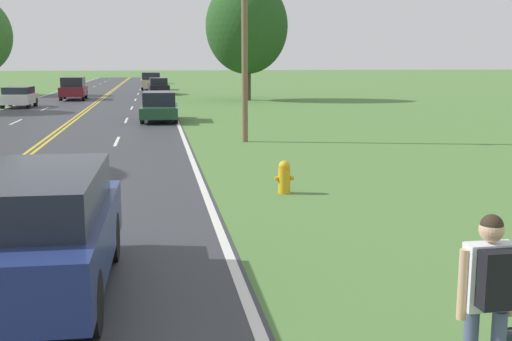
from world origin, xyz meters
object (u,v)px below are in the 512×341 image
(tree_left_verge, at_px, (247,26))
(car_red_sedan_horizon, at_px, (153,78))
(car_white_hatchback_mid_near, at_px, (19,96))
(car_maroon_suv_mid_far, at_px, (73,88))
(fire_hydrant, at_px, (284,177))
(car_black_sedan_receding, at_px, (158,86))
(hitchhiker_person, at_px, (490,287))
(car_champagne_suv_distant, at_px, (150,81))
(car_dark_blue_suv_nearest, at_px, (38,229))
(car_dark_green_sedan_approaching, at_px, (160,106))

(tree_left_verge, distance_m, car_red_sedan_horizon, 38.13)
(car_white_hatchback_mid_near, distance_m, car_maroon_suv_mid_far, 8.58)
(fire_hydrant, xyz_separation_m, car_black_sedan_receding, (-2.62, 45.76, 0.37))
(fire_hydrant, height_order, car_white_hatchback_mid_near, car_white_hatchback_mid_near)
(hitchhiker_person, distance_m, car_white_hatchback_mid_near, 41.75)
(car_black_sedan_receding, xyz_separation_m, car_champagne_suv_distant, (-0.86, 9.79, 0.20))
(car_black_sedan_receding, bearing_deg, fire_hydrant, 0.66)
(car_black_sedan_receding, bearing_deg, hitchhiker_person, 0.10)
(fire_hydrant, height_order, car_maroon_suv_mid_far, car_maroon_suv_mid_far)
(car_maroon_suv_mid_far, bearing_deg, car_dark_blue_suv_nearest, -175.57)
(car_dark_green_sedan_approaching, height_order, car_champagne_suv_distant, car_champagne_suv_distant)
(tree_left_verge, relative_size, car_dark_blue_suv_nearest, 2.04)
(car_dark_green_sedan_approaching, bearing_deg, hitchhiker_person, 7.28)
(hitchhiker_person, distance_m, car_champagne_suv_distant, 65.19)
(car_dark_green_sedan_approaching, bearing_deg, car_maroon_suv_mid_far, -159.34)
(fire_hydrant, xyz_separation_m, car_white_hatchback_mid_near, (-12.03, 30.42, 0.34))
(tree_left_verge, relative_size, car_black_sedan_receding, 1.91)
(car_champagne_suv_distant, bearing_deg, tree_left_verge, 20.19)
(fire_hydrant, relative_size, car_maroon_suv_mid_far, 0.17)
(car_dark_blue_suv_nearest, relative_size, car_white_hatchback_mid_near, 1.31)
(hitchhiker_person, relative_size, car_white_hatchback_mid_near, 0.50)
(car_white_hatchback_mid_near, distance_m, car_champagne_suv_distant, 26.54)
(car_maroon_suv_mid_far, distance_m, car_red_sedan_horizon, 34.95)
(hitchhiker_person, distance_m, car_red_sedan_horizon, 82.56)
(car_dark_blue_suv_nearest, height_order, car_black_sedan_receding, car_dark_blue_suv_nearest)
(car_white_hatchback_mid_near, distance_m, car_black_sedan_receding, 18.00)
(hitchhiker_person, height_order, car_dark_green_sedan_approaching, hitchhiker_person)
(hitchhiker_person, bearing_deg, car_black_sedan_receding, 1.37)
(car_dark_blue_suv_nearest, relative_size, car_maroon_suv_mid_far, 0.97)
(hitchhiker_person, height_order, car_champagne_suv_distant, car_champagne_suv_distant)
(hitchhiker_person, height_order, car_dark_blue_suv_nearest, hitchhiker_person)
(car_white_hatchback_mid_near, bearing_deg, hitchhiker_person, -161.43)
(fire_hydrant, distance_m, tree_left_verge, 36.52)
(car_champagne_suv_distant, bearing_deg, fire_hydrant, 2.32)
(car_white_hatchback_mid_near, bearing_deg, fire_hydrant, -156.62)
(car_black_sedan_receding, distance_m, car_champagne_suv_distant, 9.83)
(hitchhiker_person, xyz_separation_m, car_maroon_suv_mid_far, (-9.43, 48.14, -0.12))
(tree_left_verge, height_order, car_red_sedan_horizon, tree_left_verge)
(fire_hydrant, relative_size, car_white_hatchback_mid_near, 0.23)
(car_white_hatchback_mid_near, bearing_deg, car_black_sedan_receding, -29.73)
(fire_hydrant, distance_m, car_dark_green_sedan_approaching, 19.37)
(tree_left_verge, xyz_separation_m, car_black_sedan_receding, (-6.87, 9.89, -4.97))
(car_maroon_suv_mid_far, bearing_deg, fire_hydrant, -167.99)
(car_dark_green_sedan_approaching, relative_size, car_red_sedan_horizon, 1.04)
(hitchhiker_person, distance_m, car_dark_green_sedan_approaching, 28.85)
(car_dark_blue_suv_nearest, bearing_deg, car_black_sedan_receding, 178.82)
(fire_hydrant, bearing_deg, car_black_sedan_receding, 93.28)
(car_champagne_suv_distant, bearing_deg, hitchhiker_person, 1.81)
(car_maroon_suv_mid_far, height_order, car_champagne_suv_distant, car_champagne_suv_distant)
(car_dark_green_sedan_approaching, bearing_deg, car_black_sedan_receding, -178.57)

